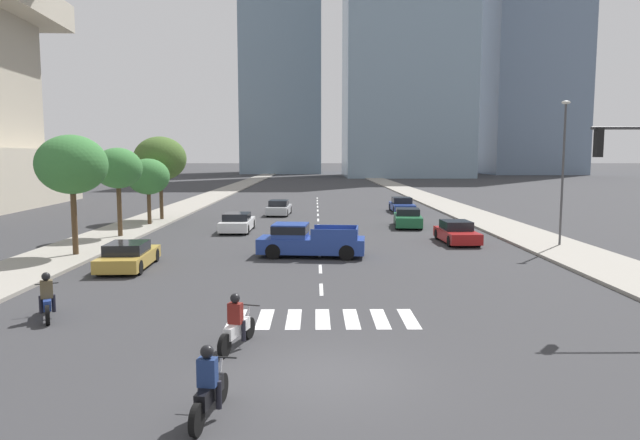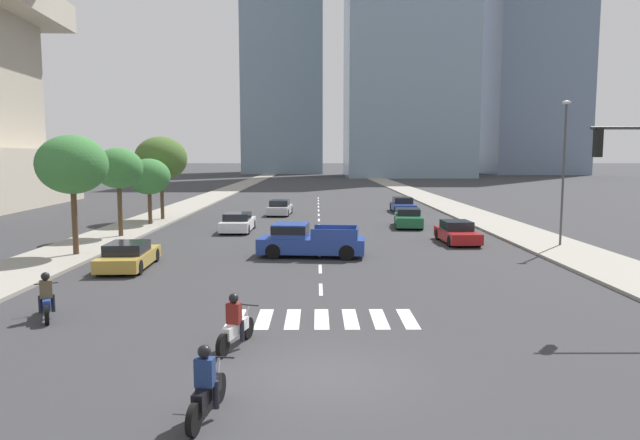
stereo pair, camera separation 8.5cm
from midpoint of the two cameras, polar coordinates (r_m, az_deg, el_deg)
The scene contains 21 objects.
ground_plane at distance 13.80m, azimuth 0.50°, elevation -15.17°, with size 800.00×800.00×0.00m, color #333335.
sidewalk_east at distance 45.13m, azimuth 16.82°, elevation -0.27°, with size 4.00×260.00×0.15m, color gray.
sidewalk_west at distance 45.02m, azimuth -16.96°, elevation -0.29°, with size 4.00×260.00×0.15m, color gray.
crosswalk_near at distance 18.23m, azimuth 0.30°, elevation -9.76°, with size 5.85×2.26×0.01m.
lane_divider_center at distance 45.79m, azimuth -0.06°, elevation 0.01°, with size 0.14×50.00×0.01m.
motorcycle_lead at distance 15.64m, azimuth -8.22°, elevation -10.36°, with size 0.92×2.11×1.49m.
motorcycle_trailing at distance 11.79m, azimuth -10.95°, elevation -16.10°, with size 0.70×2.08×1.49m.
motorcycle_third at distance 20.03m, azimuth -25.35°, elevation -7.19°, with size 1.10×1.95×1.49m.
pickup_truck at distance 29.06m, azimuth -1.28°, elevation -2.06°, with size 5.51×2.47×1.67m.
sedan_gold_0 at distance 27.46m, azimuth -18.36°, elevation -3.41°, with size 2.06×4.59×1.21m.
sedan_silver_1 at distance 49.66m, azimuth -3.95°, elevation 1.18°, with size 2.02×4.36×1.30m.
sedan_red_2 at distance 34.62m, azimuth 13.49°, elevation -1.25°, with size 1.94×4.31×1.28m.
sedan_white_3 at distance 39.18m, azimuth -8.08°, elevation -0.27°, with size 1.98×4.58×1.27m.
sedan_blue_4 at distance 52.94m, azimuth 8.24°, elevation 1.45°, with size 1.98×4.55×1.32m.
sedan_green_5 at distance 41.76m, azimuth 8.80°, elevation 0.16°, with size 2.29×4.56×1.31m.
street_lamp_east at distance 34.38m, azimuth 23.07°, elevation 5.25°, with size 0.50×0.24×7.91m.
street_tree_nearest at distance 31.14m, azimuth -23.28°, elevation 5.04°, with size 3.45×3.45×5.96m.
street_tree_second at distance 37.37m, azimuth -19.27°, elevation 4.83°, with size 2.92×2.92×5.42m.
street_tree_third at distance 43.41m, azimuth -16.53°, elevation 4.13°, with size 3.05×3.05×4.74m.
street_tree_fourth at distance 46.62m, azimuth -15.43°, elevation 5.86°, with size 4.03×4.03×6.43m.
office_tower_center_skyline at distance 150.65m, azimuth 8.62°, elevation 20.24°, with size 29.35×29.60×90.94m.
Camera 2 is at (-0.14, -12.84, 5.06)m, focal length 32.30 mm.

